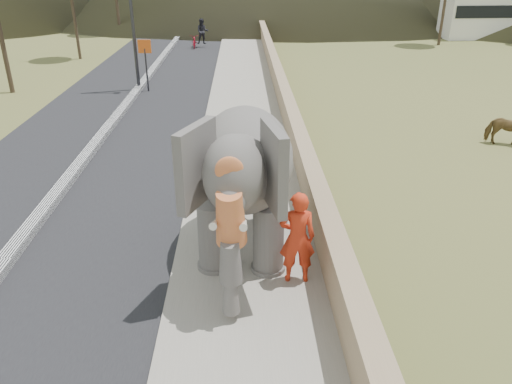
# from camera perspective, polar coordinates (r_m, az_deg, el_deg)

# --- Properties ---
(ground) EXTENTS (160.00, 160.00, 0.00)m
(ground) POSITION_cam_1_polar(r_m,az_deg,el_deg) (10.24, -1.08, -9.38)
(ground) COLOR olive
(ground) RESTS_ON ground
(road) EXTENTS (7.00, 120.00, 0.03)m
(road) POSITION_cam_1_polar(r_m,az_deg,el_deg) (19.94, -16.10, 7.34)
(road) COLOR black
(road) RESTS_ON ground
(median) EXTENTS (0.35, 120.00, 0.22)m
(median) POSITION_cam_1_polar(r_m,az_deg,el_deg) (19.91, -16.13, 7.60)
(median) COLOR black
(median) RESTS_ON ground
(walkway) EXTENTS (3.00, 120.00, 0.15)m
(walkway) POSITION_cam_1_polar(r_m,az_deg,el_deg) (19.30, -1.46, 7.93)
(walkway) COLOR #9E9687
(walkway) RESTS_ON ground
(parapet) EXTENTS (0.30, 120.00, 1.10)m
(parapet) POSITION_cam_1_polar(r_m,az_deg,el_deg) (19.24, 3.51, 9.31)
(parapet) COLOR tan
(parapet) RESTS_ON ground
(signboard) EXTENTS (0.60, 0.08, 2.40)m
(signboard) POSITION_cam_1_polar(r_m,az_deg,el_deg) (24.52, -12.53, 14.88)
(signboard) COLOR #2D2D33
(signboard) RESTS_ON ground
(cow) EXTENTS (1.48, 0.94, 1.15)m
(cow) POSITION_cam_1_polar(r_m,az_deg,el_deg) (18.97, 26.84, 6.47)
(cow) COLOR brown
(cow) RESTS_ON ground
(distant_car) EXTENTS (4.28, 1.83, 1.44)m
(distant_car) POSITION_cam_1_polar(r_m,az_deg,el_deg) (47.74, 24.63, 16.98)
(distant_car) COLOR #BCBBC2
(distant_car) RESTS_ON ground
(bus_white) EXTENTS (11.13, 3.15, 3.10)m
(bus_white) POSITION_cam_1_polar(r_m,az_deg,el_deg) (46.11, 27.25, 17.33)
(bus_white) COLOR white
(bus_white) RESTS_ON ground
(elephant_and_man) EXTENTS (2.62, 4.54, 3.14)m
(elephant_and_man) POSITION_cam_1_polar(r_m,az_deg,el_deg) (10.25, -1.13, 1.60)
(elephant_and_man) COLOR slate
(elephant_and_man) RESTS_ON ground
(motorcyclist) EXTENTS (1.37, 1.77, 1.97)m
(motorcyclist) POSITION_cam_1_polar(r_m,az_deg,el_deg) (36.91, -6.60, 17.25)
(motorcyclist) COLOR maroon
(motorcyclist) RESTS_ON ground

